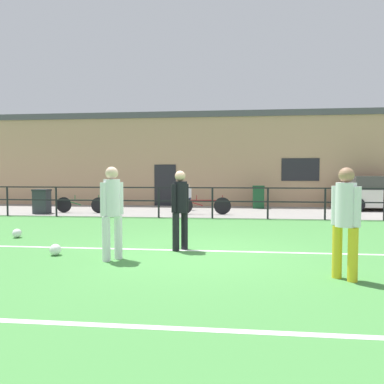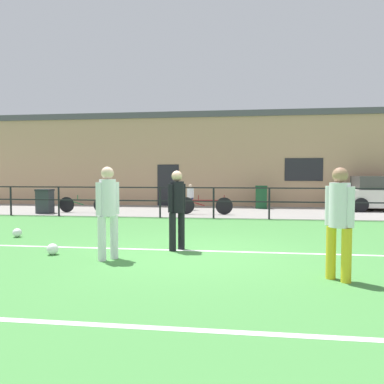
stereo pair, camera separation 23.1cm
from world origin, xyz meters
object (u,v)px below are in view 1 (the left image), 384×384
Objects in this scene: soccer_ball_match at (55,250)px; bicycle_parked_0 at (81,205)px; player_goalkeeper at (180,205)px; trash_bin_0 at (42,201)px; player_winger at (112,207)px; parked_car_red at (381,194)px; spectator_child at (188,195)px; bicycle_parked_1 at (203,205)px; trash_bin_1 at (258,197)px; player_striker at (346,216)px; soccer_ball_spare at (17,233)px.

bicycle_parked_0 reaches higher than soccer_ball_match.
trash_bin_0 is (-6.62, 6.47, -0.45)m from player_goalkeeper.
player_winger is 8.92m from bicycle_parked_0.
player_goalkeeper is 0.96× the size of player_winger.
spectator_child is at bearing -174.50° from parked_car_red.
player_winger reaches higher than bicycle_parked_1.
bicycle_parked_0 is 5.08m from bicycle_parked_1.
spectator_child reaches higher than trash_bin_0.
trash_bin_1 is (2.32, 9.75, -0.41)m from player_goalkeeper.
trash_bin_1 is at bearing 65.74° from soccer_ball_match.
parked_car_red is 3.88× the size of trash_bin_0.
player_striker is 11.17m from spectator_child.
bicycle_parked_0 is at bearing 33.87° from spectator_child.
player_winger is 11.35m from trash_bin_1.
player_striker is 0.45× the size of parked_car_red.
player_goalkeeper is 3.44m from player_striker.
spectator_child is 8.57m from parked_car_red.
player_goalkeeper reaches higher than soccer_ball_spare.
bicycle_parked_1 is at bearing 3.75° from trash_bin_0.
player_goalkeeper reaches higher than trash_bin_1.
player_striker reaches higher than parked_car_red.
bicycle_parked_1 is 3.71m from trash_bin_1.
soccer_ball_spare is 0.10× the size of bicycle_parked_1.
parked_car_red is at bearing 18.09° from bicycle_parked_1.
player_winger is 1.79× the size of trash_bin_0.
soccer_ball_match is 14.37m from parked_car_red.
spectator_child is 3.39m from trash_bin_1.
trash_bin_0 is (-5.47, 7.52, -0.49)m from player_winger.
player_striker is 1.76× the size of trash_bin_0.
parked_car_red is at bearing 179.41° from player_goalkeeper.
bicycle_parked_1 is at bearing -129.80° from trash_bin_1.
bicycle_parked_1 reaches higher than soccer_ball_spare.
player_striker is 11.69m from trash_bin_1.
soccer_ball_spare is 0.11× the size of bicycle_parked_0.
trash_bin_1 is at bearing -148.03° from spectator_child.
soccer_ball_spare is (-7.23, 2.98, -0.87)m from player_striker.
parked_car_red is (12.05, 8.37, 0.62)m from soccer_ball_spare.
player_striker is 9.31m from bicycle_parked_1.
player_winger is 1.54× the size of spectator_child.
bicycle_parked_1 is 2.08× the size of trash_bin_1.
player_winger reaches higher than player_striker.
player_winger is 0.82× the size of bicycle_parked_0.
soccer_ball_match is at bearing 92.72° from spectator_child.
spectator_child is at bearing 21.70° from bicycle_parked_0.
trash_bin_1 is (4.75, 10.53, 0.44)m from soccer_ball_match.
player_goalkeeper is at bearing 107.93° from spectator_child.
trash_bin_0 is at bearing -168.33° from parked_car_red.
trash_bin_1 is (2.37, 2.85, 0.18)m from bicycle_parked_1.
player_goalkeeper is at bearing -53.33° from bicycle_parked_0.
soccer_ball_match is (-2.43, -0.78, -0.86)m from player_goalkeeper.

